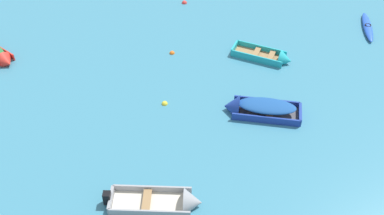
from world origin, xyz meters
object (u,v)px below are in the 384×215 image
Objects in this scene: mooring_buoy_trailing at (172,53)px; mooring_buoy_between_boats_right at (184,3)px; rowboat_grey_distant_center at (172,202)px; kayak_blue_far_back at (368,27)px; rowboat_turquoise_center at (273,58)px; rowboat_deep_blue_outer_right at (254,108)px; mooring_buoy_outer_edge at (165,104)px.

mooring_buoy_between_boats_right reaches higher than mooring_buoy_trailing.
rowboat_grey_distant_center is 10.49m from mooring_buoy_trailing.
mooring_buoy_trailing is (-12.13, -0.83, -0.15)m from kayak_blue_far_back.
rowboat_deep_blue_outer_right is at bearing -117.18° from rowboat_turquoise_center.
rowboat_grey_distant_center is 16.05m from mooring_buoy_between_boats_right.
rowboat_turquoise_center reaches higher than mooring_buoy_trailing.
kayak_blue_far_back is 17.39m from rowboat_grey_distant_center.
mooring_buoy_outer_edge is 9.90m from mooring_buoy_between_boats_right.
kayak_blue_far_back is 13.92m from mooring_buoy_outer_edge.
rowboat_turquoise_center reaches higher than mooring_buoy_between_boats_right.
kayak_blue_far_back reaches higher than mooring_buoy_outer_edge.
kayak_blue_far_back is at bearing 40.36° from rowboat_grey_distant_center.
rowboat_deep_blue_outer_right is at bearing -79.25° from mooring_buoy_between_boats_right.
mooring_buoy_outer_edge is at bearing -156.36° from rowboat_turquoise_center.
rowboat_deep_blue_outer_right is 6.76m from rowboat_grey_distant_center.
mooring_buoy_outer_edge is (-6.38, -2.79, -0.19)m from rowboat_turquoise_center.
kayak_blue_far_back is 11.66m from mooring_buoy_between_boats_right.
rowboat_grey_distant_center is 13.31× the size of mooring_buoy_outer_edge.
kayak_blue_far_back is at bearing 19.01° from rowboat_turquoise_center.
rowboat_deep_blue_outer_right is 4.54m from rowboat_turquoise_center.
kayak_blue_far_back is 6.97m from rowboat_turquoise_center.
mooring_buoy_outer_edge is at bearing -103.11° from mooring_buoy_between_boats_right.
mooring_buoy_between_boats_right is at bearing 75.43° from mooring_buoy_trailing.
mooring_buoy_trailing is 0.87× the size of mooring_buoy_between_boats_right.
mooring_buoy_trailing is at bearing 78.78° from mooring_buoy_outer_edge.
rowboat_grey_distant_center is 11.20m from rowboat_turquoise_center.
rowboat_turquoise_center is at bearing -58.86° from mooring_buoy_between_boats_right.
mooring_buoy_outer_edge is at bearing 87.37° from rowboat_grey_distant_center.
rowboat_turquoise_center is (6.67, 8.99, -0.01)m from rowboat_grey_distant_center.
kayak_blue_far_back is at bearing 3.93° from mooring_buoy_trailing.
rowboat_turquoise_center is at bearing 23.64° from mooring_buoy_outer_edge.
mooring_buoy_outer_edge is at bearing 163.94° from rowboat_deep_blue_outer_right.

